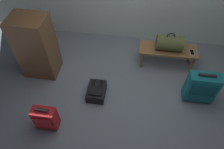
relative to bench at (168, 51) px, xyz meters
The scene contains 8 objects.
ground_plane 1.09m from the bench, 125.85° to the right, with size 6.60×6.60×0.00m, color slate.
bench is the anchor object (origin of this frame).
duffel_bag_olive 0.19m from the bench, behind, with size 0.44×0.26×0.34m.
cell_phone 0.40m from the bench, ahead, with size 0.07×0.14×0.01m.
suitcase_upright_teal 0.86m from the bench, 57.20° to the right, with size 0.45×0.23×0.60m.
suitcase_small_red 2.29m from the bench, 138.70° to the right, with size 0.32×0.18×0.46m.
backpack_dark 1.44m from the bench, 142.60° to the right, with size 0.28×0.38×0.21m.
side_cabinet 2.24m from the bench, 168.30° to the right, with size 0.56×0.44×1.10m.
Camera 1 is at (-0.01, -1.89, 2.74)m, focal length 32.30 mm.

